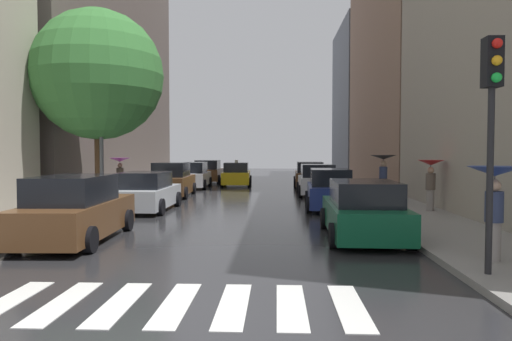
# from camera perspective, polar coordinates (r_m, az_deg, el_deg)

# --- Properties ---
(ground_plane) EXTENTS (28.00, 72.00, 0.04)m
(ground_plane) POSITION_cam_1_polar(r_m,az_deg,el_deg) (30.26, -0.45, -2.25)
(ground_plane) COLOR #27272A
(sidewalk_left) EXTENTS (3.00, 72.00, 0.15)m
(sidewalk_left) POSITION_cam_1_polar(r_m,az_deg,el_deg) (31.27, -12.44, -1.99)
(sidewalk_left) COLOR gray
(sidewalk_left) RESTS_ON ground
(sidewalk_right) EXTENTS (3.00, 72.00, 0.15)m
(sidewalk_right) POSITION_cam_1_polar(r_m,az_deg,el_deg) (30.61, 11.79, -2.07)
(sidewalk_right) COLOR gray
(sidewalk_right) RESTS_ON ground
(crosswalk_stripes) EXTENTS (5.85, 2.20, 0.01)m
(crosswalk_stripes) POSITION_cam_1_polar(r_m,az_deg,el_deg) (7.72, -9.71, -15.73)
(crosswalk_stripes) COLOR silver
(crosswalk_stripes) RESTS_ON ground
(building_left_mid) EXTENTS (6.00, 21.82, 18.88)m
(building_left_mid) POSITION_cam_1_polar(r_m,az_deg,el_deg) (33.85, -19.97, 14.20)
(building_left_mid) COLOR #564C47
(building_left_mid) RESTS_ON ground
(building_right_mid) EXTENTS (6.00, 16.82, 24.99)m
(building_right_mid) POSITION_cam_1_polar(r_m,az_deg,el_deg) (36.08, 18.56, 18.46)
(building_right_mid) COLOR #8C6B56
(building_right_mid) RESTS_ON ground
(building_right_far) EXTENTS (6.00, 12.34, 15.14)m
(building_right_far) POSITION_cam_1_polar(r_m,az_deg,el_deg) (49.81, 13.57, 8.22)
(building_right_far) COLOR slate
(building_right_far) RESTS_ON ground
(parked_car_left_nearest) EXTENTS (2.19, 4.84, 1.76)m
(parked_car_left_nearest) POSITION_cam_1_polar(r_m,az_deg,el_deg) (13.43, -21.06, -4.57)
(parked_car_left_nearest) COLOR brown
(parked_car_left_nearest) RESTS_ON ground
(parked_car_left_second) EXTENTS (2.16, 4.46, 1.58)m
(parked_car_left_second) POSITION_cam_1_polar(r_m,az_deg,el_deg) (19.45, -13.28, -2.61)
(parked_car_left_second) COLOR #B2B7BF
(parked_car_left_second) RESTS_ON ground
(parked_car_left_third) EXTENTS (2.17, 4.61, 1.82)m
(parked_car_left_third) POSITION_cam_1_polar(r_m,az_deg,el_deg) (25.22, -10.17, -1.24)
(parked_car_left_third) COLOR brown
(parked_car_left_third) RESTS_ON ground
(parked_car_left_fourth) EXTENTS (2.09, 4.55, 1.70)m
(parked_car_left_fourth) POSITION_cam_1_polar(r_m,az_deg,el_deg) (30.98, -7.64, -0.66)
(parked_car_left_fourth) COLOR silver
(parked_car_left_fourth) RESTS_ON ground
(parked_car_left_fifth) EXTENTS (2.19, 4.40, 1.73)m
(parked_car_left_fifth) POSITION_cam_1_polar(r_m,az_deg,el_deg) (36.70, -5.84, -0.17)
(parked_car_left_fifth) COLOR brown
(parked_car_left_fifth) RESTS_ON ground
(parked_car_right_nearest) EXTENTS (2.20, 4.60, 1.59)m
(parked_car_right_nearest) POSITION_cam_1_polar(r_m,az_deg,el_deg) (13.27, 12.93, -4.85)
(parked_car_right_nearest) COLOR #0C4C2D
(parked_car_right_nearest) RESTS_ON ground
(parked_car_right_second) EXTENTS (2.14, 4.30, 1.68)m
(parked_car_right_second) POSITION_cam_1_polar(r_m,az_deg,el_deg) (19.66, 8.97, -2.40)
(parked_car_right_second) COLOR navy
(parked_car_right_second) RESTS_ON ground
(parked_car_right_third) EXTENTS (2.20, 4.05, 1.70)m
(parked_car_right_third) POSITION_cam_1_polar(r_m,az_deg,el_deg) (25.83, 7.46, -1.25)
(parked_car_right_third) COLOR silver
(parked_car_right_third) RESTS_ON ground
(parked_car_right_fourth) EXTENTS (2.24, 4.83, 1.70)m
(parked_car_right_fourth) POSITION_cam_1_polar(r_m,az_deg,el_deg) (31.94, 6.53, -0.56)
(parked_car_right_fourth) COLOR brown
(parked_car_right_fourth) RESTS_ON ground
(taxi_midroad) EXTENTS (2.21, 4.73, 1.81)m
(taxi_midroad) POSITION_cam_1_polar(r_m,az_deg,el_deg) (33.03, -2.39, -0.51)
(taxi_midroad) COLOR yellow
(taxi_midroad) RESTS_ON ground
(pedestrian_foreground) EXTENTS (1.08, 1.08, 1.94)m
(pedestrian_foreground) POSITION_cam_1_polar(r_m,az_deg,el_deg) (10.74, 27.03, -2.17)
(pedestrian_foreground) COLOR gray
(pedestrian_foreground) RESTS_ON sidewalk_right
(pedestrian_near_tree) EXTENTS (0.99, 0.99, 1.92)m
(pedestrian_near_tree) POSITION_cam_1_polar(r_m,az_deg,el_deg) (18.97, 20.49, -0.39)
(pedestrian_near_tree) COLOR gray
(pedestrian_near_tree) RESTS_ON sidewalk_right
(pedestrian_by_kerb) EXTENTS (1.08, 1.08, 1.93)m
(pedestrian_by_kerb) POSITION_cam_1_polar(r_m,az_deg,el_deg) (24.80, -16.23, 0.36)
(pedestrian_by_kerb) COLOR navy
(pedestrian_by_kerb) RESTS_ON sidewalk_left
(pedestrian_far_side) EXTENTS (1.19, 1.19, 2.08)m
(pedestrian_far_side) POSITION_cam_1_polar(r_m,az_deg,el_deg) (22.31, 15.24, 0.57)
(pedestrian_far_side) COLOR gray
(pedestrian_far_side) RESTS_ON sidewalk_right
(street_tree_left) EXTENTS (5.38, 5.38, 8.12)m
(street_tree_left) POSITION_cam_1_polar(r_m,az_deg,el_deg) (20.90, -18.68, 10.94)
(street_tree_left) COLOR #513823
(street_tree_left) RESTS_ON sidewalk_left
(traffic_light_right_corner) EXTENTS (0.30, 0.42, 4.30)m
(traffic_light_right_corner) POSITION_cam_1_polar(r_m,az_deg,el_deg) (9.53, 26.79, 7.45)
(traffic_light_right_corner) COLOR black
(traffic_light_right_corner) RESTS_ON sidewalk_right
(lamp_post_left) EXTENTS (0.60, 0.28, 7.32)m
(lamp_post_left) POSITION_cam_1_polar(r_m,az_deg,el_deg) (20.14, -18.36, 7.77)
(lamp_post_left) COLOR #595B60
(lamp_post_left) RESTS_ON sidewalk_left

